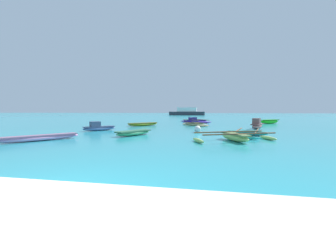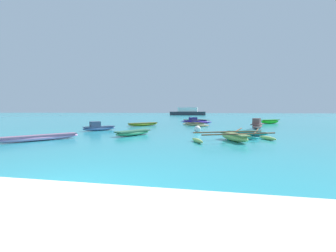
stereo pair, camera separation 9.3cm
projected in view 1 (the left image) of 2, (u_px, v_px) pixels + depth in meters
The scene contains 13 objects.
ground_plane at pixel (31, 207), 3.71m from camera, with size 240.00×240.00×0.00m.
moored_boat_0 at pixel (39, 138), 11.71m from camera, with size 2.93×3.68×0.31m.
moored_boat_1 at pixel (133, 133), 14.18m from camera, with size 1.91×2.69×0.32m.
moored_boat_2 at pixel (195, 121), 29.60m from camera, with size 4.24×4.51×0.67m.
moored_boat_3 at pixel (247, 133), 14.22m from camera, with size 2.70×4.56×0.34m.
moored_boat_4 at pixel (195, 124), 23.14m from camera, with size 2.95×3.51×0.35m.
moored_boat_5 at pixel (257, 125), 19.38m from camera, with size 1.50×2.30×0.91m.
moored_boat_6 at pixel (143, 124), 22.89m from camera, with size 2.82×2.98×0.32m.
moored_boat_7 at pixel (235, 137), 11.66m from camera, with size 4.43×3.03×0.47m.
moored_boat_8 at pixel (99, 127), 17.53m from camera, with size 2.14×2.37×0.73m.
moored_boat_9 at pixel (269, 121), 26.67m from camera, with size 2.75×2.43×0.48m.
mooring_buoy_0 at pixel (198, 129), 16.20m from camera, with size 0.48×0.48×0.48m.
distant_ferry at pixel (187, 112), 71.62m from camera, with size 11.20×2.47×2.47m.
Camera 1 is at (2.90, -3.12, 1.61)m, focal length 24.00 mm.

